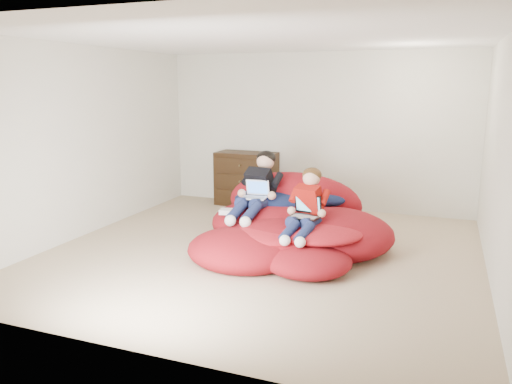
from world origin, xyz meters
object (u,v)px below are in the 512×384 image
at_px(older_boy, 258,186).
at_px(laptop_white, 256,193).
at_px(younger_boy, 307,204).
at_px(dresser, 246,179).
at_px(laptop_black, 306,211).
at_px(beanbag_pile, 291,226).

bearing_deg(older_boy, laptop_white, -90.00).
relative_size(older_boy, younger_boy, 1.25).
height_order(dresser, laptop_black, dresser).
height_order(beanbag_pile, older_boy, older_boy).
bearing_deg(laptop_black, beanbag_pile, 127.78).
distance_m(dresser, younger_boy, 2.76).
xyz_separation_m(dresser, laptop_black, (1.64, -2.23, 0.12)).
xyz_separation_m(beanbag_pile, laptop_white, (-0.48, 0.03, 0.38)).
relative_size(beanbag_pile, younger_boy, 2.58).
xyz_separation_m(dresser, laptop_white, (0.86, -1.82, 0.19)).
bearing_deg(older_boy, beanbag_pile, -13.69).
relative_size(dresser, younger_boy, 1.07).
height_order(older_boy, laptop_black, older_boy).
bearing_deg(laptop_white, laptop_black, -27.95).
distance_m(younger_boy, laptop_white, 0.87).
height_order(beanbag_pile, laptop_black, beanbag_pile).
distance_m(dresser, beanbag_pile, 2.29).
height_order(dresser, laptop_white, dresser).
height_order(older_boy, laptop_white, older_boy).
xyz_separation_m(younger_boy, laptop_black, (0.00, -0.02, -0.08)).
distance_m(older_boy, laptop_white, 0.12).
bearing_deg(laptop_black, older_boy, 147.24).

